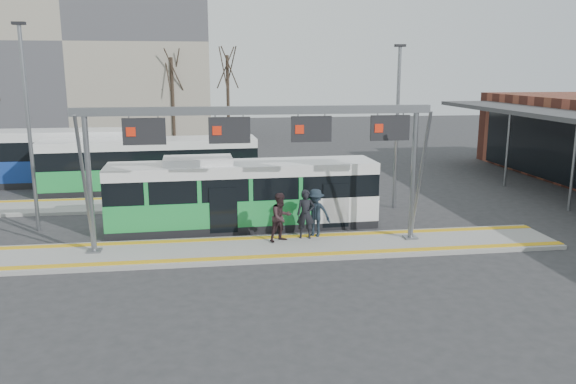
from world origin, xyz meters
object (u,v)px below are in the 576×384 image
(hero_bus, at_px, (243,195))
(passenger_b, at_px, (281,217))
(gantry, at_px, (261,135))
(passenger_c, at_px, (315,213))
(passenger_a, at_px, (306,214))

(hero_bus, height_order, passenger_b, hero_bus)
(gantry, xyz_separation_m, passenger_c, (2.19, 0.85, -3.20))
(hero_bus, bearing_deg, gantry, -82.11)
(gantry, distance_m, passenger_b, 3.31)
(gantry, relative_size, passenger_a, 6.74)
(passenger_a, relative_size, passenger_c, 1.01)
(hero_bus, height_order, passenger_a, hero_bus)
(gantry, bearing_deg, passenger_c, 21.15)
(gantry, relative_size, passenger_c, 6.81)
(hero_bus, xyz_separation_m, passenger_c, (2.72, -2.23, -0.31))
(gantry, bearing_deg, passenger_b, 26.61)
(passenger_a, bearing_deg, gantry, -150.61)
(gantry, distance_m, passenger_c, 3.96)
(hero_bus, bearing_deg, passenger_a, -48.37)
(passenger_a, bearing_deg, hero_bus, 142.54)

